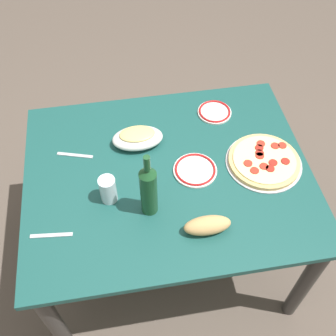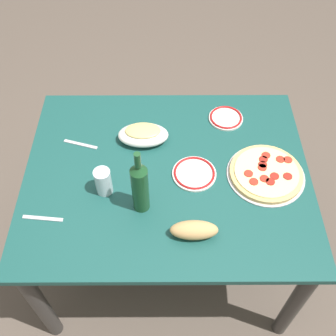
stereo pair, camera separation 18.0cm
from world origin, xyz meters
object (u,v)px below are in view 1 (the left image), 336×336
at_px(baked_pasta_dish, 138,137).
at_px(wine_bottle, 149,189).
at_px(water_glass, 108,190).
at_px(side_plate_far, 215,112).
at_px(bread_loaf, 207,225).
at_px(dining_table, 168,187).
at_px(pepperoni_pizza, 264,161).
at_px(side_plate_near, 195,170).

xyz_separation_m(baked_pasta_dish, wine_bottle, (-0.01, 0.38, 0.10)).
distance_m(water_glass, side_plate_far, 0.72).
relative_size(baked_pasta_dish, side_plate_far, 1.40).
distance_m(side_plate_far, bread_loaf, 0.69).
bearing_deg(dining_table, wine_bottle, 59.17).
xyz_separation_m(water_glass, side_plate_far, (-0.57, -0.44, -0.06)).
distance_m(dining_table, wine_bottle, 0.33).
height_order(pepperoni_pizza, wine_bottle, wine_bottle).
xyz_separation_m(wine_bottle, side_plate_far, (-0.40, -0.52, -0.13)).
bearing_deg(baked_pasta_dish, wine_bottle, 90.77).
relative_size(dining_table, side_plate_far, 7.50).
bearing_deg(bread_loaf, baked_pasta_dish, -67.01).
height_order(dining_table, side_plate_near, side_plate_near).
height_order(wine_bottle, bread_loaf, wine_bottle).
bearing_deg(water_glass, side_plate_near, -167.68).
bearing_deg(side_plate_far, baked_pasta_dish, 18.99).
bearing_deg(pepperoni_pizza, baked_pasta_dish, -21.31).
distance_m(pepperoni_pizza, water_glass, 0.72).
bearing_deg(pepperoni_pizza, water_glass, 6.42).
relative_size(water_glass, side_plate_near, 0.65).
relative_size(side_plate_near, bread_loaf, 1.03).
distance_m(dining_table, bread_loaf, 0.37).
bearing_deg(side_plate_near, dining_table, -6.54).
bearing_deg(wine_bottle, pepperoni_pizza, -163.67).
distance_m(dining_table, side_plate_far, 0.47).
bearing_deg(dining_table, side_plate_far, -131.24).
bearing_deg(pepperoni_pizza, side_plate_near, -0.98).
bearing_deg(pepperoni_pizza, dining_table, -2.52).
xyz_separation_m(water_glass, side_plate_near, (-0.39, -0.09, -0.06)).
relative_size(baked_pasta_dish, bread_loaf, 1.25).
distance_m(baked_pasta_dish, bread_loaf, 0.56).
bearing_deg(wine_bottle, baked_pasta_dish, -89.23).
relative_size(pepperoni_pizza, bread_loaf, 1.81).
xyz_separation_m(dining_table, wine_bottle, (0.11, 0.18, 0.25)).
bearing_deg(side_plate_far, bread_loaf, 73.88).
distance_m(baked_pasta_dish, side_plate_near, 0.32).
bearing_deg(dining_table, pepperoni_pizza, 177.48).
height_order(wine_bottle, water_glass, wine_bottle).
xyz_separation_m(pepperoni_pizza, water_glass, (0.71, 0.08, 0.05)).
xyz_separation_m(dining_table, side_plate_near, (-0.12, 0.01, 0.12)).
xyz_separation_m(baked_pasta_dish, water_glass, (0.16, 0.30, 0.02)).
height_order(dining_table, side_plate_far, side_plate_far).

